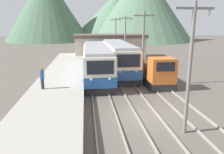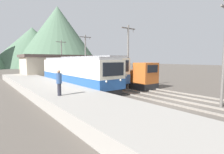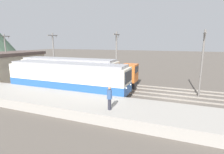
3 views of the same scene
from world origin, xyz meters
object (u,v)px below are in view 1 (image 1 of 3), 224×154
Objects in this scene: commuter_train_left at (96,63)px; catenary_mast_mid at (143,47)px; shunting_locomotive at (156,73)px; catenary_mast_distant at (116,36)px; commuter_train_center at (118,59)px; catenary_mast_near at (190,65)px; catenary_mast_far at (125,40)px; person_on_platform at (42,77)px.

catenary_mast_mid is (4.31, -4.45, 2.21)m from commuter_train_left.
catenary_mast_distant is at bearing 94.48° from shunting_locomotive.
shunting_locomotive is (3.00, -5.92, -0.55)m from commuter_train_center.
commuter_train_left is 14.93m from catenary_mast_near.
commuter_train_left is 7.12m from catenary_mast_far.
catenary_mast_far is at bearing 50.47° from commuter_train_left.
catenary_mast_far is 1.00× the size of catenary_mast_distant.
catenary_mast_near is 1.00× the size of catenary_mast_mid.
shunting_locomotive is 0.82× the size of catenary_mast_mid.
catenary_mast_mid is (-1.49, -0.29, 2.68)m from shunting_locomotive.
catenary_mast_near is (1.51, -15.88, 2.14)m from commuter_train_center.
shunting_locomotive is 0.82× the size of catenary_mast_distant.
catenary_mast_mid reaches higher than commuter_train_left.
catenary_mast_near is 3.97× the size of person_on_platform.
catenary_mast_mid reaches higher than commuter_train_center.
catenary_mast_mid and catenary_mast_far have the same top height.
catenary_mast_mid is at bearing -45.92° from commuter_train_left.
catenary_mast_distant reaches higher than commuter_train_center.
commuter_train_center is 11.69m from person_on_platform.
catenary_mast_far and catenary_mast_distant have the same top height.
catenary_mast_far is (1.51, 3.45, 2.14)m from commuter_train_center.
shunting_locomotive is 0.82× the size of catenary_mast_near.
shunting_locomotive is at bearing -80.95° from catenary_mast_far.
commuter_train_left is 2.06× the size of catenary_mast_near.
catenary_mast_distant is at bearing 90.00° from catenary_mast_mid.
commuter_train_left is at bearing -147.76° from commuter_train_center.
person_on_platform is (-9.05, -2.72, -2.07)m from catenary_mast_mid.
catenary_mast_near is at bearing -37.51° from person_on_platform.
commuter_train_center is at bearing -113.58° from catenary_mast_far.
shunting_locomotive is 0.82× the size of catenary_mast_far.
shunting_locomotive is at bearing 11.18° from catenary_mast_mid.
catenary_mast_distant is 23.93m from person_on_platform.
catenary_mast_distant is at bearing 90.00° from catenary_mast_far.
catenary_mast_far reaches higher than commuter_train_center.
person_on_platform is at bearing -130.17° from commuter_train_center.
catenary_mast_distant is (0.00, 19.34, 0.00)m from catenary_mast_mid.
person_on_platform is at bearing -163.27° from catenary_mast_mid.
catenary_mast_mid is 1.00× the size of catenary_mast_far.
commuter_train_center is 16.10m from catenary_mast_near.
shunting_locomotive reaches higher than person_on_platform.
catenary_mast_far reaches higher than commuter_train_left.
catenary_mast_mid is at bearing -168.82° from shunting_locomotive.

